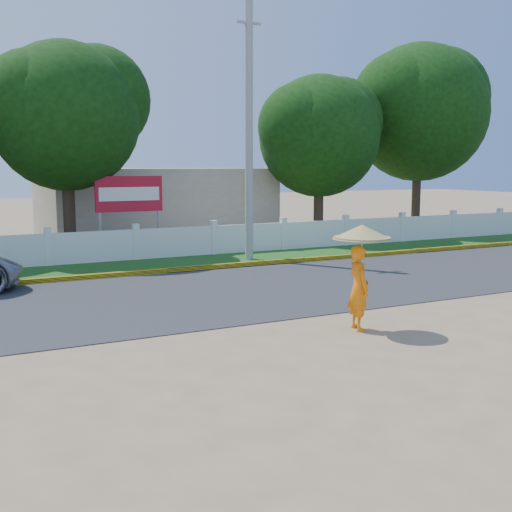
{
  "coord_description": "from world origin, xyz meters",
  "views": [
    {
      "loc": [
        -6.6,
        -10.7,
        3.31
      ],
      "look_at": [
        0.0,
        2.0,
        1.3
      ],
      "focal_mm": 45.0,
      "sensor_mm": 36.0,
      "label": 1
    }
  ],
  "objects": [
    {
      "name": "billboard",
      "position": [
        0.12,
        12.3,
        2.14
      ],
      "size": [
        2.5,
        0.13,
        2.95
      ],
      "color": "gray",
      "rests_on": "ground"
    },
    {
      "name": "utility_pole",
      "position": [
        3.57,
        9.4,
        4.45
      ],
      "size": [
        0.28,
        0.28,
        8.91
      ],
      "primitive_type": "cylinder",
      "color": "gray",
      "rests_on": "ground"
    },
    {
      "name": "road",
      "position": [
        0.0,
        4.5,
        0.01
      ],
      "size": [
        60.0,
        7.0,
        0.02
      ],
      "primitive_type": "cube",
      "color": "#38383A",
      "rests_on": "ground"
    },
    {
      "name": "building_near",
      "position": [
        3.0,
        18.0,
        1.6
      ],
      "size": [
        10.0,
        6.0,
        3.2
      ],
      "primitive_type": "cube",
      "color": "#B7AD99",
      "rests_on": "ground"
    },
    {
      "name": "ground",
      "position": [
        0.0,
        0.0,
        0.0
      ],
      "size": [
        120.0,
        120.0,
        0.0
      ],
      "primitive_type": "plane",
      "color": "#9E8460",
      "rests_on": "ground"
    },
    {
      "name": "grass_verge",
      "position": [
        0.0,
        9.75,
        0.01
      ],
      "size": [
        60.0,
        3.5,
        0.03
      ],
      "primitive_type": "cube",
      "color": "#2D601E",
      "rests_on": "ground"
    },
    {
      "name": "fence",
      "position": [
        0.0,
        11.2,
        0.55
      ],
      "size": [
        40.0,
        0.1,
        1.1
      ],
      "primitive_type": "cube",
      "color": "silver",
      "rests_on": "ground"
    },
    {
      "name": "monk_with_parasol",
      "position": [
        1.15,
        -0.35,
        1.4
      ],
      "size": [
        1.18,
        1.18,
        2.15
      ],
      "color": "orange",
      "rests_on": "ground"
    },
    {
      "name": "curb",
      "position": [
        0.0,
        8.05,
        0.08
      ],
      "size": [
        40.0,
        0.18,
        0.16
      ],
      "primitive_type": "cube",
      "color": "yellow",
      "rests_on": "ground"
    },
    {
      "name": "tree_row",
      "position": [
        2.52,
        14.34,
        5.14
      ],
      "size": [
        36.52,
        7.57,
        9.38
      ],
      "color": "#473828",
      "rests_on": "ground"
    }
  ]
}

